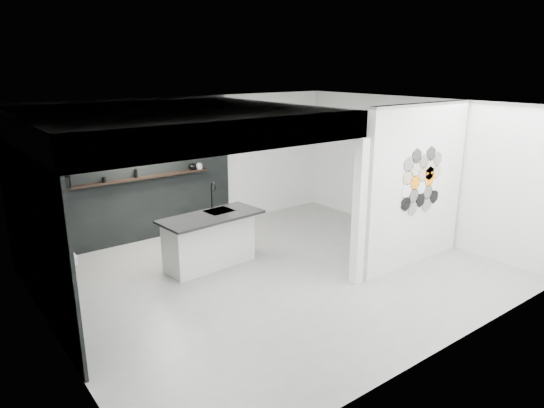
{
  "coord_description": "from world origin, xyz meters",
  "views": [
    {
      "loc": [
        -4.64,
        -5.93,
        3.39
      ],
      "look_at": [
        0.1,
        0.3,
        1.15
      ],
      "focal_mm": 32.0,
      "sensor_mm": 36.0,
      "label": 1
    }
  ],
  "objects": [
    {
      "name": "wall_basin",
      "position": [
        -3.24,
        0.8,
        0.85
      ],
      "size": [
        0.4,
        0.6,
        0.12
      ],
      "primitive_type": "cube",
      "color": "silver",
      "rests_on": "bay_clad_left"
    },
    {
      "name": "bay_clad_left",
      "position": [
        -3.47,
        1.0,
        1.18
      ],
      "size": [
        0.04,
        4.0,
        2.35
      ],
      "primitive_type": "cube",
      "color": "black",
      "rests_on": "floor"
    },
    {
      "name": "fascia_beam",
      "position": [
        -1.3,
        -0.92,
        2.55
      ],
      "size": [
        4.4,
        0.16,
        0.4
      ],
      "primitive_type": "cube",
      "color": "silver",
      "rests_on": "corner_column"
    },
    {
      "name": "bulkhead",
      "position": [
        -1.3,
        1.0,
        2.55
      ],
      "size": [
        4.4,
        4.0,
        0.4
      ],
      "primitive_type": "cube",
      "color": "silver",
      "rests_on": "corner_column"
    },
    {
      "name": "corner_column",
      "position": [
        0.82,
        -1.0,
        1.18
      ],
      "size": [
        0.16,
        0.16,
        2.35
      ],
      "primitive_type": "cube",
      "color": "silver",
      "rests_on": "floor"
    },
    {
      "name": "utensil_cup",
      "position": [
        -1.84,
        2.87,
        1.37
      ],
      "size": [
        0.08,
        0.08,
        0.09
      ],
      "primitive_type": "cylinder",
      "rotation": [
        0.0,
        0.0,
        0.03
      ],
      "color": "black",
      "rests_on": "display_shelf"
    },
    {
      "name": "kitchen_island",
      "position": [
        -0.71,
        1.03,
        0.48
      ],
      "size": [
        1.83,
        0.92,
        1.43
      ],
      "rotation": [
        0.0,
        0.0,
        0.08
      ],
      "color": "silver",
      "rests_on": "floor"
    },
    {
      "name": "display_shelf",
      "position": [
        -1.2,
        2.87,
        1.3
      ],
      "size": [
        3.0,
        0.15,
        0.04
      ],
      "primitive_type": "cube",
      "color": "black",
      "rests_on": "bay_clad_back"
    },
    {
      "name": "bottle_dark",
      "position": [
        -1.22,
        2.87,
        1.4
      ],
      "size": [
        0.07,
        0.07,
        0.17
      ],
      "primitive_type": "cylinder",
      "rotation": [
        0.0,
        0.0,
        -0.06
      ],
      "color": "black",
      "rests_on": "display_shelf"
    },
    {
      "name": "floor",
      "position": [
        0.0,
        0.0,
        -0.01
      ],
      "size": [
        7.0,
        6.0,
        0.01
      ],
      "primitive_type": "cube",
      "color": "gray"
    },
    {
      "name": "partition_panel",
      "position": [
        2.23,
        -1.0,
        1.4
      ],
      "size": [
        2.45,
        0.15,
        2.8
      ],
      "primitive_type": "cube",
      "color": "silver",
      "rests_on": "floor"
    },
    {
      "name": "hex_tile_cluster",
      "position": [
        2.26,
        -1.09,
        1.5
      ],
      "size": [
        1.04,
        0.02,
        1.16
      ],
      "color": "black",
      "rests_on": "partition_panel"
    },
    {
      "name": "glass_bowl",
      "position": [
        0.15,
        2.87,
        1.37
      ],
      "size": [
        0.17,
        0.17,
        0.09
      ],
      "primitive_type": "cylinder",
      "rotation": [
        0.0,
        0.0,
        0.36
      ],
      "color": "gray",
      "rests_on": "display_shelf"
    },
    {
      "name": "bay_clad_back",
      "position": [
        -1.3,
        2.97,
        1.18
      ],
      "size": [
        4.4,
        0.04,
        2.35
      ],
      "primitive_type": "cube",
      "color": "black",
      "rests_on": "floor"
    },
    {
      "name": "glass_vase",
      "position": [
        0.15,
        2.87,
        1.38
      ],
      "size": [
        0.1,
        0.1,
        0.12
      ],
      "primitive_type": "cylinder",
      "rotation": [
        0.0,
        0.0,
        0.24
      ],
      "color": "gray",
      "rests_on": "display_shelf"
    },
    {
      "name": "stockpot",
      "position": [
        -2.55,
        2.87,
        1.42
      ],
      "size": [
        0.32,
        0.32,
        0.2
      ],
      "primitive_type": "cylinder",
      "rotation": [
        0.0,
        0.0,
        0.43
      ],
      "color": "black",
      "rests_on": "display_shelf"
    },
    {
      "name": "kettle",
      "position": [
        -0.01,
        2.87,
        1.39
      ],
      "size": [
        0.17,
        0.17,
        0.14
      ],
      "primitive_type": "ellipsoid",
      "rotation": [
        0.0,
        0.0,
        -0.05
      ],
      "color": "black",
      "rests_on": "display_shelf"
    }
  ]
}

